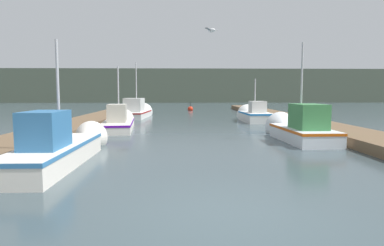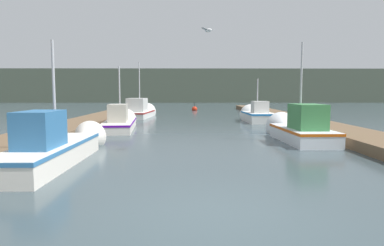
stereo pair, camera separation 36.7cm
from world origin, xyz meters
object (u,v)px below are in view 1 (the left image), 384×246
Objects in this scene: fishing_boat_1 at (298,129)px; mooring_piling_1 at (293,119)px; fishing_boat_4 at (137,111)px; fishing_boat_3 at (254,115)px; channel_buoy at (190,109)px; seagull_lead at (212,30)px; fishing_boat_0 at (64,146)px; mooring_piling_0 at (291,118)px; fishing_boat_2 at (119,122)px.

mooring_piling_1 is at bearing 72.83° from fishing_boat_1.
mooring_piling_1 is at bearing -37.81° from fishing_boat_4.
fishing_boat_1 is at bearing -92.16° from fishing_boat_3.
fishing_boat_3 is 4.08× the size of channel_buoy.
mooring_piling_1 is 9.65m from seagull_lead.
fishing_boat_3 is (8.58, 13.40, -0.02)m from fishing_boat_0.
fishing_boat_0 is 5.85× the size of channel_buoy.
mooring_piling_0 is (9.76, -8.42, 0.10)m from fishing_boat_4.
fishing_boat_2 is at bearing -104.45° from seagull_lead.
fishing_boat_0 is at bearing -28.93° from seagull_lead.
fishing_boat_0 is at bearing -99.53° from channel_buoy.
fishing_boat_1 is at bearing 26.76° from fishing_boat_0.
fishing_boat_1 reaches higher than mooring_piling_0.
fishing_boat_4 is at bearing 153.16° from fishing_boat_3.
channel_buoy is 26.02m from seagull_lead.
mooring_piling_1 is 2.18× the size of seagull_lead.
fishing_boat_1 is 0.79× the size of fishing_boat_2.
fishing_boat_1 reaches higher than mooring_piling_1.
fishing_boat_4 reaches higher than channel_buoy.
fishing_boat_2 reaches higher than mooring_piling_1.
fishing_boat_3 is (0.04, 9.13, -0.04)m from fishing_boat_1.
fishing_boat_1 is 15.68m from fishing_boat_4.
fishing_boat_0 is 1.43× the size of fishing_boat_3.
channel_buoy is (4.50, 17.80, -0.21)m from fishing_boat_2.
fishing_boat_4 is (-0.03, 17.40, 0.02)m from fishing_boat_0.
fishing_boat_1 is 4.86m from mooring_piling_0.
fishing_boat_1 is 9.81m from fishing_boat_2.
fishing_boat_4 is at bearing -115.49° from channel_buoy.
mooring_piling_1 is (1.18, 4.25, 0.05)m from fishing_boat_1.
fishing_boat_1 is 23.03m from channel_buoy.
fishing_boat_0 reaches higher than mooring_piling_1.
fishing_boat_0 is 12.93m from mooring_piling_1.
channel_buoy is at bearing 98.43° from fishing_boat_1.
channel_buoy is (-4.06, 13.54, -0.27)m from fishing_boat_3.
fishing_boat_0 is at bearing -137.29° from mooring_piling_0.
fishing_boat_0 is at bearing -124.55° from fishing_boat_3.
fishing_boat_2 is 9.72m from mooring_piling_1.
seagull_lead reaches higher than mooring_piling_1.
fishing_boat_4 reaches higher than fishing_boat_0.
fishing_boat_0 is 0.99× the size of fishing_boat_2.
seagull_lead reaches higher than fishing_boat_2.
fishing_boat_1 is at bearing -35.46° from fishing_boat_2.
fishing_boat_0 reaches higher than fishing_boat_2.
seagull_lead is at bearing -90.01° from channel_buoy.
fishing_boat_4 reaches higher than fishing_boat_1.
fishing_boat_4 reaches higher than mooring_piling_1.
fishing_boat_2 is at bearing -155.45° from fishing_boat_3.
fishing_boat_2 is (0.02, 9.14, -0.08)m from fishing_boat_0.
fishing_boat_2 is 5.91× the size of channel_buoy.
fishing_boat_4 is at bearing 137.70° from mooring_piling_1.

